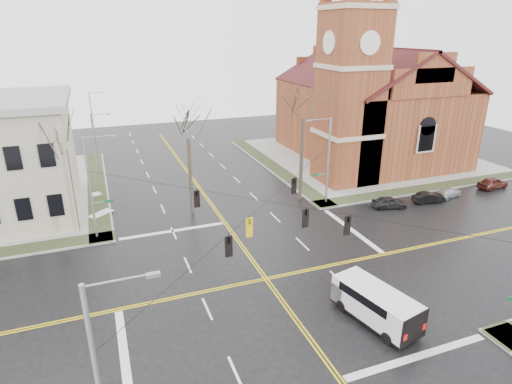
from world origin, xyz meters
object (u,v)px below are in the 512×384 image
object	(u,v)px
church	(366,99)
signal_pole_ne	(327,158)
signal_pole_sw	(102,379)
cargo_van	(373,301)
signal_pole_nw	(92,185)
tree_nw_far	(64,144)
streetlight_north_a	(96,144)
tree_nw_near	(188,133)
parked_car_b	(429,197)
tree_ne	(303,112)
parked_car_d	(493,183)
parked_car_c	(448,192)
streetlight_north_b	(93,115)
parked_car_a	(389,202)

from	to	relation	value
church	signal_pole_ne	size ratio (longest dim) A/B	3.06
signal_pole_sw	cargo_van	world-z (taller)	signal_pole_sw
signal_pole_ne	signal_pole_nw	size ratio (longest dim) A/B	1.00
signal_pole_ne	tree_nw_far	bearing A→B (deg)	175.14
church	streetlight_north_a	world-z (taller)	church
streetlight_north_a	tree_nw_near	world-z (taller)	tree_nw_near
cargo_van	parked_car_b	distance (m)	22.54
signal_pole_sw	tree_nw_near	bearing A→B (deg)	70.65
signal_pole_nw	signal_pole_sw	size ratio (longest dim) A/B	1.00
signal_pole_ne	tree_nw_far	xyz separation A→B (m)	(-24.41, 2.08, 3.22)
parked_car_b	tree_ne	xyz separation A→B (m)	(-12.47, 5.55, 8.92)
church	cargo_van	distance (m)	38.09
signal_pole_nw	parked_car_d	world-z (taller)	signal_pole_nw
streetlight_north_a	signal_pole_ne	bearing A→B (deg)	-36.90
signal_pole_nw	signal_pole_sw	bearing A→B (deg)	-90.00
parked_car_c	signal_pole_ne	bearing A→B (deg)	62.49
church	signal_pole_nw	bearing A→B (deg)	-159.79
church	tree_nw_near	xyz separation A→B (m)	(-27.10, -10.69, -0.33)
signal_pole_ne	parked_car_b	world-z (taller)	signal_pole_ne
signal_pole_ne	parked_car_c	distance (m)	14.70
signal_pole_nw	tree_nw_far	world-z (taller)	tree_nw_far
parked_car_c	parked_car_d	size ratio (longest dim) A/B	0.93
parked_car_c	parked_car_d	distance (m)	6.89
parked_car_d	church	bearing A→B (deg)	18.04
streetlight_north_a	streetlight_north_b	distance (m)	20.00
tree_ne	parked_car_d	bearing A→B (deg)	-11.70
tree_nw_near	streetlight_north_a	bearing A→B (deg)	120.90
cargo_van	tree_nw_near	size ratio (longest dim) A/B	0.55
signal_pole_ne	parked_car_c	size ratio (longest dim) A/B	2.46
signal_pole_ne	signal_pole_nw	distance (m)	22.64
signal_pole_nw	streetlight_north_b	distance (m)	36.51
streetlight_north_a	cargo_van	world-z (taller)	streetlight_north_a
signal_pole_sw	parked_car_c	world-z (taller)	signal_pole_sw
parked_car_a	parked_car_b	bearing A→B (deg)	-78.12
parked_car_d	parked_car_b	bearing A→B (deg)	89.33
cargo_van	parked_car_b	bearing A→B (deg)	27.23
signal_pole_ne	streetlight_north_b	xyz separation A→B (m)	(-21.97, 36.50, -0.48)
signal_pole_ne	streetlight_north_b	distance (m)	42.61
parked_car_a	parked_car_d	world-z (taller)	parked_car_d
cargo_van	parked_car_c	xyz separation A→B (m)	(20.43, 15.03, -0.78)
signal_pole_nw	parked_car_b	xyz separation A→B (m)	(33.13, -3.73, -4.38)
church	streetlight_north_b	xyz separation A→B (m)	(-35.42, 23.22, -3.97)
signal_pole_ne	tree_nw_near	xyz separation A→B (m)	(-13.65, 2.60, 3.15)
signal_pole_sw	cargo_van	distance (m)	16.97
signal_pole_sw	streetlight_north_a	distance (m)	39.51
streetlight_north_b	parked_car_b	bearing A→B (deg)	-51.10
church	parked_car_c	size ratio (longest dim) A/B	7.50
tree_ne	streetlight_north_b	bearing A→B (deg)	119.96
tree_nw_far	parked_car_b	bearing A→B (deg)	-9.44
streetlight_north_b	parked_car_d	bearing A→B (deg)	-42.78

